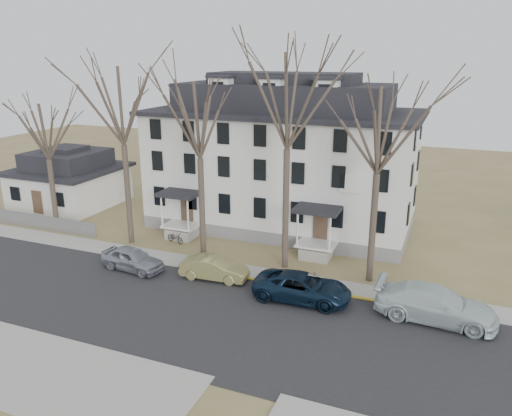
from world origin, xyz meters
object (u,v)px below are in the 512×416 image
at_px(tree_far_left, 121,100).
at_px(car_navy, 302,288).
at_px(tree_mid_left, 199,115).
at_px(car_white, 435,305).
at_px(boarding_house, 283,159).
at_px(car_tan, 214,269).
at_px(tree_mid_right, 380,124).
at_px(car_silver, 132,259).
at_px(tree_bungalow, 45,128).
at_px(tree_center, 288,94).
at_px(bicycle_left, 175,238).
at_px(small_house, 70,181).

bearing_deg(tree_far_left, car_navy, -15.70).
xyz_separation_m(tree_mid_left, car_navy, (8.41, -4.05, -8.84)).
bearing_deg(car_white, boarding_house, 49.50).
relative_size(tree_mid_left, car_tan, 3.02).
relative_size(tree_mid_right, car_navy, 2.31).
bearing_deg(car_silver, car_white, -81.58).
bearing_deg(tree_mid_left, car_silver, -125.31).
xyz_separation_m(tree_far_left, car_tan, (8.56, -3.43, -9.65)).
bearing_deg(tree_mid_right, car_tan, -159.04).
bearing_deg(tree_bungalow, tree_mid_left, 0.00).
xyz_separation_m(tree_far_left, tree_mid_right, (17.50, 0.00, -0.74)).
bearing_deg(tree_center, tree_bungalow, 180.00).
distance_m(boarding_house, car_tan, 12.50).
relative_size(car_white, bicycle_left, 3.91).
bearing_deg(tree_mid_right, tree_bungalow, 180.00).
bearing_deg(tree_mid_right, tree_center, 180.00).
relative_size(small_house, tree_bungalow, 0.81).
bearing_deg(boarding_house, bicycle_left, -129.34).
distance_m(tree_mid_right, car_tan, 13.08).
bearing_deg(car_silver, tree_center, -58.36).
relative_size(boarding_house, car_navy, 3.77).
xyz_separation_m(boarding_house, tree_bungalow, (-16.00, -8.15, 2.74)).
distance_m(small_house, bicycle_left, 15.18).
height_order(tree_bungalow, car_silver, tree_bungalow).
bearing_deg(tree_bungalow, car_silver, -22.44).
relative_size(small_house, tree_far_left, 0.63).
xyz_separation_m(tree_bungalow, car_tan, (15.56, -3.43, -7.42)).
height_order(car_silver, car_navy, car_navy).
relative_size(car_navy, car_white, 0.89).
height_order(small_house, car_silver, small_house).
relative_size(boarding_house, tree_mid_left, 1.63).
bearing_deg(tree_center, car_navy, -59.29).
bearing_deg(boarding_house, car_silver, -115.77).
distance_m(boarding_house, tree_bungalow, 18.17).
bearing_deg(car_navy, tree_bungalow, 77.67).
height_order(tree_far_left, car_navy, tree_far_left).
relative_size(boarding_house, car_white, 3.37).
relative_size(car_navy, bicycle_left, 3.49).
relative_size(small_house, car_white, 1.41).
relative_size(car_tan, bicycle_left, 2.68).
bearing_deg(tree_center, tree_mid_right, 0.00).
relative_size(small_house, tree_mid_right, 0.68).
height_order(tree_mid_left, tree_bungalow, tree_mid_left).
relative_size(small_house, car_tan, 2.06).
height_order(tree_mid_left, tree_center, tree_center).
distance_m(tree_mid_left, car_tan, 9.88).
relative_size(tree_mid_left, tree_mid_right, 1.00).
bearing_deg(tree_far_left, tree_mid_right, 0.00).
height_order(boarding_house, tree_far_left, tree_far_left).
bearing_deg(tree_mid_left, boarding_house, 69.80).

